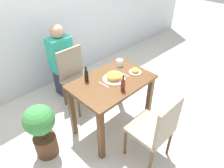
# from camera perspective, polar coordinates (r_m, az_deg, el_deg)

# --- Properties ---
(ground_plane) EXTENTS (16.00, 16.00, 0.00)m
(ground_plane) POSITION_cam_1_polar(r_m,az_deg,el_deg) (2.85, 0.00, -11.72)
(ground_plane) COLOR beige
(wall_back) EXTENTS (8.00, 0.05, 2.60)m
(wall_back) POSITION_cam_1_polar(r_m,az_deg,el_deg) (3.32, -20.29, 19.63)
(wall_back) COLOR silver
(wall_back) RESTS_ON ground_plane
(dining_table) EXTENTS (0.97, 0.64, 0.76)m
(dining_table) POSITION_cam_1_polar(r_m,az_deg,el_deg) (2.43, 0.00, -1.72)
(dining_table) COLOR brown
(dining_table) RESTS_ON ground_plane
(chair_near) EXTENTS (0.42, 0.42, 0.90)m
(chair_near) POSITION_cam_1_polar(r_m,az_deg,el_deg) (2.18, 12.55, -12.22)
(chair_near) COLOR gray
(chair_near) RESTS_ON ground_plane
(chair_far) EXTENTS (0.42, 0.42, 0.90)m
(chair_far) POSITION_cam_1_polar(r_m,az_deg,el_deg) (2.95, -10.27, 2.34)
(chair_far) COLOR gray
(chair_far) RESTS_ON ground_plane
(food_plate) EXTENTS (0.27, 0.27, 0.09)m
(food_plate) POSITION_cam_1_polar(r_m,az_deg,el_deg) (2.35, 0.60, 2.17)
(food_plate) COLOR white
(food_plate) RESTS_ON dining_table
(side_plate) EXTENTS (0.15, 0.15, 0.06)m
(side_plate) POSITION_cam_1_polar(r_m,az_deg,el_deg) (2.50, 6.66, 3.75)
(side_plate) COLOR white
(side_plate) RESTS_ON dining_table
(drink_cup) EXTENTS (0.09, 0.09, 0.09)m
(drink_cup) POSITION_cam_1_polar(r_m,az_deg,el_deg) (2.63, 2.18, 6.11)
(drink_cup) COLOR white
(drink_cup) RESTS_ON dining_table
(sauce_bottle) EXTENTS (0.05, 0.05, 0.20)m
(sauce_bottle) POSITION_cam_1_polar(r_m,az_deg,el_deg) (2.15, 3.16, -0.20)
(sauce_bottle) COLOR maroon
(sauce_bottle) RESTS_ON dining_table
(condiment_bottle) EXTENTS (0.05, 0.05, 0.20)m
(condiment_bottle) POSITION_cam_1_polar(r_m,az_deg,el_deg) (2.32, -7.34, 2.43)
(condiment_bottle) COLOR black
(condiment_bottle) RESTS_ON dining_table
(fork_utensil) EXTENTS (0.02, 0.16, 0.00)m
(fork_utensil) POSITION_cam_1_polar(r_m,az_deg,el_deg) (2.28, -2.31, -0.25)
(fork_utensil) COLOR silver
(fork_utensil) RESTS_ON dining_table
(spoon_utensil) EXTENTS (0.02, 0.16, 0.00)m
(spoon_utensil) POSITION_cam_1_polar(r_m,az_deg,el_deg) (2.47, 3.27, 2.88)
(spoon_utensil) COLOR silver
(spoon_utensil) RESTS_ON dining_table
(potted_plant_left) EXTENTS (0.34, 0.34, 0.72)m
(potted_plant_left) POSITION_cam_1_polar(r_m,az_deg,el_deg) (2.39, -19.48, -11.91)
(potted_plant_left) COLOR #51331E
(potted_plant_left) RESTS_ON ground_plane
(person_figure) EXTENTS (0.34, 0.22, 1.17)m
(person_figure) POSITION_cam_1_polar(r_m,az_deg,el_deg) (3.22, -14.16, 6.30)
(person_figure) COLOR #2D3347
(person_figure) RESTS_ON ground_plane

